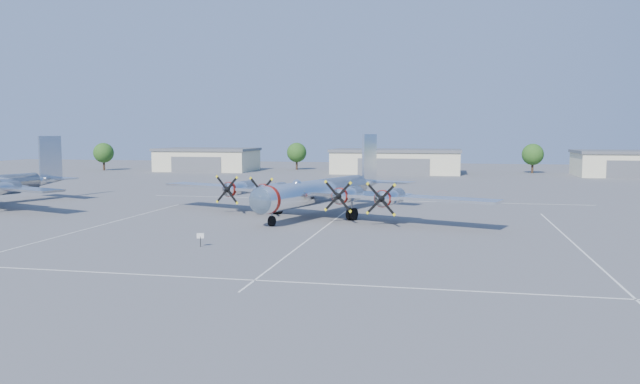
% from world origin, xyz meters
% --- Properties ---
extents(ground, '(260.00, 260.00, 0.00)m').
position_xyz_m(ground, '(0.00, 0.00, 0.00)').
color(ground, '#515153').
rests_on(ground, ground).
extents(parking_lines, '(60.00, 50.08, 0.01)m').
position_xyz_m(parking_lines, '(0.00, -1.75, 0.01)').
color(parking_lines, silver).
rests_on(parking_lines, ground).
extents(hangar_west, '(22.60, 14.60, 5.40)m').
position_xyz_m(hangar_west, '(-45.00, 81.96, 2.71)').
color(hangar_west, beige).
rests_on(hangar_west, ground).
extents(hangar_center, '(28.60, 14.60, 5.40)m').
position_xyz_m(hangar_center, '(0.00, 81.96, 2.71)').
color(hangar_center, beige).
rests_on(hangar_center, ground).
extents(hangar_east, '(20.60, 14.60, 5.40)m').
position_xyz_m(hangar_east, '(48.00, 81.96, 2.71)').
color(hangar_east, beige).
rests_on(hangar_east, ground).
extents(tree_far_west, '(4.80, 4.80, 6.64)m').
position_xyz_m(tree_far_west, '(-70.00, 78.00, 4.22)').
color(tree_far_west, '#382619').
rests_on(tree_far_west, ground).
extents(tree_west, '(4.80, 4.80, 6.64)m').
position_xyz_m(tree_west, '(-25.00, 90.00, 4.22)').
color(tree_west, '#382619').
rests_on(tree_west, ground).
extents(tree_east, '(4.80, 4.80, 6.64)m').
position_xyz_m(tree_east, '(30.00, 88.00, 4.22)').
color(tree_east, '#382619').
rests_on(tree_east, ground).
extents(main_bomber_b29, '(47.41, 39.54, 8.96)m').
position_xyz_m(main_bomber_b29, '(-2.09, 8.86, 0.00)').
color(main_bomber_b29, white).
rests_on(main_bomber_b29, ground).
extents(info_placard, '(0.57, 0.18, 1.11)m').
position_xyz_m(info_placard, '(-7.77, -11.96, 0.78)').
color(info_placard, black).
rests_on(info_placard, ground).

